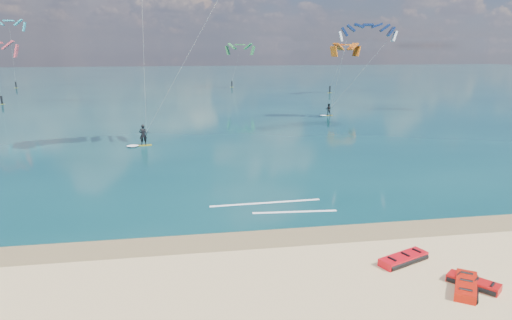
{
  "coord_description": "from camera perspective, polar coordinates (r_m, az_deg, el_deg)",
  "views": [
    {
      "loc": [
        -4.05,
        -17.93,
        9.41
      ],
      "look_at": [
        0.18,
        8.0,
        2.81
      ],
      "focal_mm": 32.0,
      "sensor_mm": 36.0,
      "label": 1
    }
  ],
  "objects": [
    {
      "name": "kitesurfer_far",
      "position": [
        61.25,
        11.47,
        11.47
      ],
      "size": [
        8.98,
        7.47,
        13.29
      ],
      "rotation": [
        0.0,
        0.0,
        0.16
      ],
      "color": "gold",
      "rests_on": "sea"
    },
    {
      "name": "sea",
      "position": [
        122.35,
        -7.43,
        9.59
      ],
      "size": [
        320.0,
        200.0,
        0.04
      ],
      "primitive_type": "cube",
      "color": "#0A323A",
      "rests_on": "ground"
    },
    {
      "name": "distant_kites",
      "position": [
        95.43,
        -14.58,
        11.41
      ],
      "size": [
        73.29,
        33.9,
        14.57
      ],
      "color": "#2BA9BA",
      "rests_on": "ground"
    },
    {
      "name": "packed_kite_mid",
      "position": [
        20.96,
        25.48,
        -14.04
      ],
      "size": [
        2.13,
        2.29,
        0.36
      ],
      "primitive_type": null,
      "rotation": [
        0.0,
        0.0,
        -0.88
      ],
      "color": "red",
      "rests_on": "ground"
    },
    {
      "name": "packed_kite_right",
      "position": [
        20.54,
        24.7,
        -14.55
      ],
      "size": [
        2.32,
        2.65,
        0.41
      ],
      "primitive_type": null,
      "rotation": [
        0.0,
        0.0,
        0.96
      ],
      "color": "red",
      "rests_on": "ground"
    },
    {
      "name": "wet_sand_strip",
      "position": [
        23.3,
        1.57,
        -9.7
      ],
      "size": [
        320.0,
        2.4,
        0.01
      ],
      "primitive_type": "cube",
      "color": "olive",
      "rests_on": "ground"
    },
    {
      "name": "kitesurfer_main",
      "position": [
        40.96,
        -11.22,
        15.36
      ],
      "size": [
        13.85,
        8.69,
        20.52
      ],
      "rotation": [
        0.0,
        0.0,
        0.07
      ],
      "color": "#CFCE18",
      "rests_on": "sea"
    },
    {
      "name": "shoreline_foam",
      "position": [
        27.49,
        2.7,
        -5.82
      ],
      "size": [
        7.3,
        2.34,
        0.01
      ],
      "color": "white",
      "rests_on": "ground"
    },
    {
      "name": "packed_kite_left",
      "position": [
        21.89,
        17.91,
        -12.07
      ],
      "size": [
        2.87,
        2.02,
        0.4
      ],
      "primitive_type": null,
      "rotation": [
        0.0,
        0.0,
        0.39
      ],
      "color": "red",
      "rests_on": "ground"
    },
    {
      "name": "ground",
      "position": [
        58.82,
        -5.21,
        4.85
      ],
      "size": [
        320.0,
        320.0,
        0.0
      ],
      "primitive_type": "plane",
      "color": "tan",
      "rests_on": "ground"
    }
  ]
}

